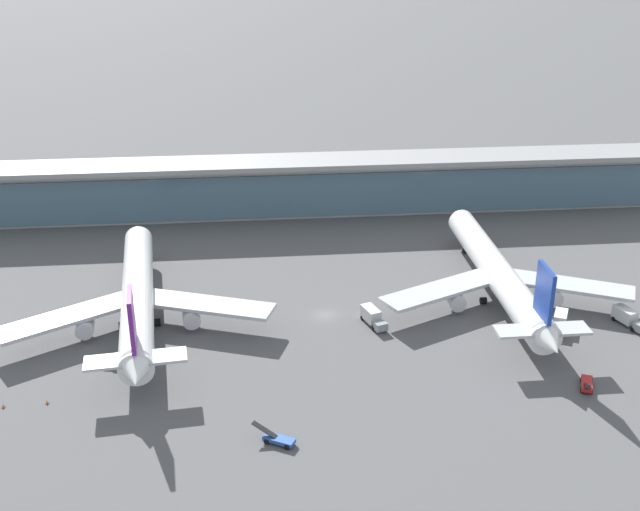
% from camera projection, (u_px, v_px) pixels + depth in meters
% --- Properties ---
extents(ground_plane, '(1200.00, 1200.00, 0.00)m').
position_uv_depth(ground_plane, '(325.00, 315.00, 156.83)').
color(ground_plane, '#515154').
extents(airliner_left_stand, '(51.18, 66.88, 17.80)m').
position_uv_depth(airliner_left_stand, '(137.00, 297.00, 151.56)').
color(airliner_left_stand, white).
rests_on(airliner_left_stand, ground).
extents(airliner_centre_stand, '(51.44, 66.67, 17.80)m').
position_uv_depth(airliner_centre_stand, '(499.00, 275.00, 160.78)').
color(airliner_centre_stand, white).
rests_on(airliner_centre_stand, ground).
extents(service_truck_near_nose_grey, '(5.29, 7.57, 3.10)m').
position_uv_depth(service_truck_near_nose_grey, '(560.00, 321.00, 150.94)').
color(service_truck_near_nose_grey, gray).
rests_on(service_truck_near_nose_grey, ground).
extents(service_truck_under_wing_red, '(3.89, 6.79, 2.70)m').
position_uv_depth(service_truck_under_wing_red, '(587.00, 384.00, 132.67)').
color(service_truck_under_wing_red, '#B21E1E').
rests_on(service_truck_under_wing_red, ground).
extents(service_truck_mid_apron_blue, '(6.60, 4.48, 2.70)m').
position_uv_depth(service_truck_mid_apron_blue, '(278.00, 439.00, 119.02)').
color(service_truck_mid_apron_blue, '#234C9E').
rests_on(service_truck_mid_apron_blue, ground).
extents(service_truck_by_tail_grey, '(4.66, 7.65, 3.10)m').
position_uv_depth(service_truck_by_tail_grey, '(628.00, 317.00, 152.45)').
color(service_truck_by_tail_grey, gray).
rests_on(service_truck_by_tail_grey, ground).
extents(service_truck_on_taxiway_grey, '(4.52, 7.65, 3.10)m').
position_uv_depth(service_truck_on_taxiway_grey, '(373.00, 316.00, 152.66)').
color(service_truck_on_taxiway_grey, gray).
rests_on(service_truck_on_taxiway_grey, ground).
extents(service_truck_at_far_stand_blue, '(3.13, 2.21, 2.05)m').
position_uv_depth(service_truck_at_far_stand_blue, '(111.00, 360.00, 139.43)').
color(service_truck_at_far_stand_blue, '#234C9E').
rests_on(service_truck_at_far_stand_blue, ground).
extents(terminal_building, '(194.35, 12.80, 15.20)m').
position_uv_depth(terminal_building, '(303.00, 185.00, 205.14)').
color(terminal_building, beige).
rests_on(terminal_building, ground).
extents(safety_cone_alpha, '(0.62, 0.62, 0.70)m').
position_uv_depth(safety_cone_alpha, '(3.00, 406.00, 127.76)').
color(safety_cone_alpha, orange).
rests_on(safety_cone_alpha, ground).
extents(safety_cone_bravo, '(0.62, 0.62, 0.70)m').
position_uv_depth(safety_cone_bravo, '(47.00, 402.00, 128.74)').
color(safety_cone_bravo, orange).
rests_on(safety_cone_bravo, ground).
extents(safety_cone_charlie, '(0.62, 0.62, 0.70)m').
position_uv_depth(safety_cone_charlie, '(141.00, 377.00, 135.68)').
color(safety_cone_charlie, orange).
rests_on(safety_cone_charlie, ground).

